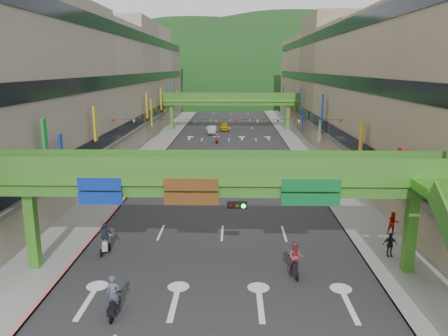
# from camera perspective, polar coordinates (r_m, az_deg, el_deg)

# --- Properties ---
(ground) EXTENTS (320.00, 320.00, 0.00)m
(ground) POSITION_cam_1_polar(r_m,az_deg,el_deg) (21.42, -1.14, -20.41)
(ground) COLOR black
(ground) RESTS_ON ground
(road_slab) EXTENTS (18.00, 140.00, 0.02)m
(road_slab) POSITION_cam_1_polar(r_m,az_deg,el_deg) (68.88, 0.59, 3.18)
(road_slab) COLOR #28282B
(road_slab) RESTS_ON ground
(sidewalk_left) EXTENTS (4.00, 140.00, 0.15)m
(sidewalk_left) POSITION_cam_1_polar(r_m,az_deg,el_deg) (69.86, -8.48, 3.23)
(sidewalk_left) COLOR gray
(sidewalk_left) RESTS_ON ground
(sidewalk_right) EXTENTS (4.00, 140.00, 0.15)m
(sidewalk_right) POSITION_cam_1_polar(r_m,az_deg,el_deg) (69.61, 9.70, 3.15)
(sidewalk_right) COLOR gray
(sidewalk_right) RESTS_ON ground
(curb_left) EXTENTS (0.20, 140.00, 0.18)m
(curb_left) POSITION_cam_1_polar(r_m,az_deg,el_deg) (69.57, -6.94, 3.25)
(curb_left) COLOR #CC5959
(curb_left) RESTS_ON ground
(curb_right) EXTENTS (0.20, 140.00, 0.18)m
(curb_right) POSITION_cam_1_polar(r_m,az_deg,el_deg) (69.36, 8.14, 3.19)
(curb_right) COLOR gray
(curb_right) RESTS_ON ground
(building_row_left) EXTENTS (12.80, 95.00, 19.00)m
(building_row_left) POSITION_cam_1_polar(r_m,az_deg,el_deg) (70.70, -15.20, 10.70)
(building_row_left) COLOR #9E937F
(building_row_left) RESTS_ON ground
(building_row_right) EXTENTS (12.80, 95.00, 19.00)m
(building_row_right) POSITION_cam_1_polar(r_m,az_deg,el_deg) (70.27, 16.52, 10.60)
(building_row_right) COLOR gray
(building_row_right) RESTS_ON ground
(overpass_near) EXTENTS (28.00, 12.27, 7.10)m
(overpass_near) POSITION_cam_1_polar(r_m,az_deg,el_deg) (24.16, 1.55, -2.83)
(overpass_near) COLOR #4C9E2D
(overpass_near) RESTS_ON ground
(overpass_far) EXTENTS (28.00, 2.20, 7.10)m
(overpass_far) POSITION_cam_1_polar(r_m,az_deg,el_deg) (83.10, 0.73, 8.62)
(overpass_far) COLOR #4C9E2D
(overpass_far) RESTS_ON ground
(hill_left) EXTENTS (168.00, 140.00, 112.00)m
(hill_left) POSITION_cam_1_polar(r_m,az_deg,el_deg) (178.94, -3.85, 9.23)
(hill_left) COLOR #1C4419
(hill_left) RESTS_ON ground
(hill_right) EXTENTS (208.00, 176.00, 128.00)m
(hill_right) POSITION_cam_1_polar(r_m,az_deg,el_deg) (199.68, 8.35, 9.52)
(hill_right) COLOR #1C4419
(hill_right) RESTS_ON ground
(bunting_string) EXTENTS (26.00, 0.36, 0.47)m
(bunting_string) POSITION_cam_1_polar(r_m,az_deg,el_deg) (48.22, 0.32, 6.08)
(bunting_string) COLOR black
(bunting_string) RESTS_ON ground
(scooter_rider_near) EXTENTS (0.65, 1.60, 2.12)m
(scooter_rider_near) POSITION_cam_1_polar(r_m,az_deg,el_deg) (22.48, -14.24, -16.14)
(scooter_rider_near) COLOR black
(scooter_rider_near) RESTS_ON ground
(scooter_rider_mid) EXTENTS (0.94, 1.59, 2.09)m
(scooter_rider_mid) POSITION_cam_1_polar(r_m,az_deg,el_deg) (25.83, 9.31, -11.68)
(scooter_rider_mid) COLOR black
(scooter_rider_mid) RESTS_ON ground
(scooter_rider_left) EXTENTS (1.08, 1.58, 2.06)m
(scooter_rider_left) POSITION_cam_1_polar(r_m,az_deg,el_deg) (29.54, -15.32, -8.84)
(scooter_rider_left) COLOR #98989F
(scooter_rider_left) RESTS_ON ground
(scooter_rider_far) EXTENTS (0.92, 1.60, 2.12)m
(scooter_rider_far) POSITION_cam_1_polar(r_m,az_deg,el_deg) (69.47, -0.96, 4.16)
(scooter_rider_far) COLOR maroon
(scooter_rider_far) RESTS_ON ground
(parked_scooter_row) EXTENTS (1.60, 11.55, 1.08)m
(parked_scooter_row) POSITION_cam_1_polar(r_m,az_deg,el_deg) (47.92, 9.66, -0.77)
(parked_scooter_row) COLOR black
(parked_scooter_row) RESTS_ON ground
(car_silver) EXTENTS (1.79, 4.52, 1.47)m
(car_silver) POSITION_cam_1_polar(r_m,az_deg,el_deg) (79.16, -1.59, 5.00)
(car_silver) COLOR #A1A3A9
(car_silver) RESTS_ON ground
(car_yellow) EXTENTS (1.90, 4.41, 1.48)m
(car_yellow) POSITION_cam_1_polar(r_m,az_deg,el_deg) (83.56, 0.05, 5.43)
(car_yellow) COLOR gold
(car_yellow) RESTS_ON ground
(pedestrian_red) EXTENTS (0.81, 0.64, 1.65)m
(pedestrian_red) POSITION_cam_1_polar(r_m,az_deg,el_deg) (33.58, 21.21, -6.97)
(pedestrian_red) COLOR #A91807
(pedestrian_red) RESTS_ON ground
(pedestrian_dark) EXTENTS (0.91, 0.41, 1.54)m
(pedestrian_dark) POSITION_cam_1_polar(r_m,az_deg,el_deg) (29.79, 20.81, -9.61)
(pedestrian_dark) COLOR black
(pedestrian_dark) RESTS_ON ground
(pedestrian_blue) EXTENTS (0.90, 0.79, 1.63)m
(pedestrian_blue) POSITION_cam_1_polar(r_m,az_deg,el_deg) (43.29, 13.24, -2.03)
(pedestrian_blue) COLOR #3C3F61
(pedestrian_blue) RESTS_ON ground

